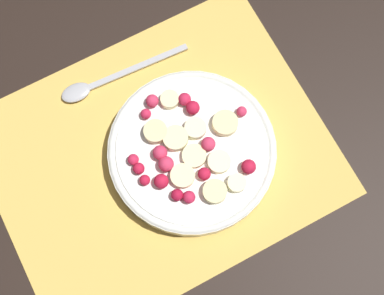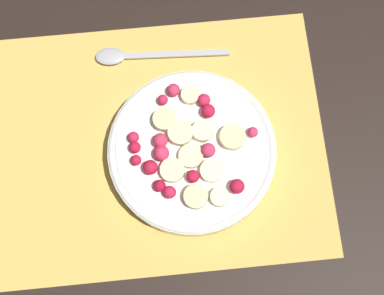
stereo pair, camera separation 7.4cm
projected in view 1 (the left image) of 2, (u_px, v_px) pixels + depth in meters
The scene contains 4 objects.
ground_plane at pixel (159, 156), 0.78m from camera, with size 3.00×3.00×0.00m, color black.
placemat at pixel (159, 155), 0.78m from camera, with size 0.48×0.38×0.01m.
fruit_bowl at pixel (192, 151), 0.76m from camera, with size 0.24×0.24×0.05m.
spoon at pixel (99, 83), 0.80m from camera, with size 0.20×0.03×0.01m.
Camera 1 is at (0.05, 0.19, 0.76)m, focal length 50.00 mm.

